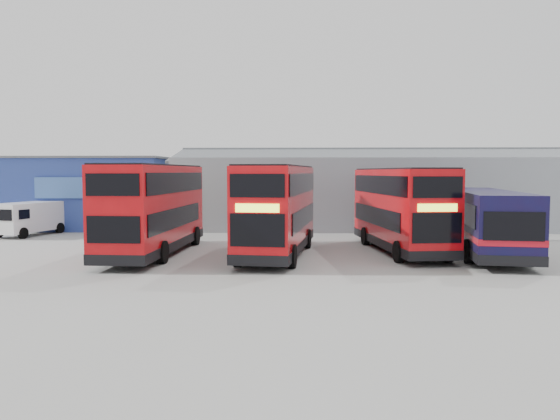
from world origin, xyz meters
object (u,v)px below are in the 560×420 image
(double_decker_right, at_px, (400,210))
(panel_van, at_px, (30,217))
(single_decker_blue, at_px, (484,223))
(double_decker_left, at_px, (154,210))
(double_decker_centre, at_px, (278,211))
(maintenance_shed, at_px, (382,191))
(office_block, at_px, (88,192))

(double_decker_right, bearing_deg, panel_van, 157.08)
(single_decker_blue, xyz_separation_m, panel_van, (-26.37, 6.96, -0.37))
(double_decker_left, distance_m, double_decker_right, 12.32)
(double_decker_centre, bearing_deg, maintenance_shed, 71.51)
(maintenance_shed, distance_m, single_decker_blue, 15.01)
(office_block, relative_size, maintenance_shed, 0.40)
(office_block, relative_size, double_decker_right, 1.20)
(double_decker_left, distance_m, single_decker_blue, 16.31)
(double_decker_centre, bearing_deg, panel_van, 161.56)
(maintenance_shed, distance_m, double_decker_left, 20.56)
(office_block, relative_size, double_decker_centre, 1.17)
(double_decker_left, bearing_deg, panel_van, -34.84)
(maintenance_shed, distance_m, double_decker_right, 14.10)
(double_decker_left, distance_m, panel_van, 12.78)
(office_block, xyz_separation_m, double_decker_left, (8.52, -13.51, -0.39))
(single_decker_blue, relative_size, panel_van, 2.28)
(double_decker_centre, xyz_separation_m, panel_van, (-16.16, 7.73, -0.99))
(double_decker_centre, distance_m, panel_van, 17.94)
(office_block, height_order, maintenance_shed, maintenance_shed)
(office_block, distance_m, double_decker_left, 15.98)
(maintenance_shed, bearing_deg, single_decker_blue, -79.26)
(double_decker_right, distance_m, panel_van, 23.22)
(double_decker_left, distance_m, double_decker_centre, 6.07)
(double_decker_left, bearing_deg, office_block, -55.02)
(double_decker_left, relative_size, double_decker_right, 1.03)
(maintenance_shed, relative_size, single_decker_blue, 2.59)
(panel_van, bearing_deg, single_decker_blue, 0.63)
(double_decker_left, height_order, single_decker_blue, double_decker_left)
(double_decker_left, xyz_separation_m, single_decker_blue, (16.27, 0.81, -0.64))
(double_decker_centre, relative_size, panel_van, 2.04)
(office_block, height_order, double_decker_right, office_block)
(office_block, bearing_deg, panel_van, -105.35)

